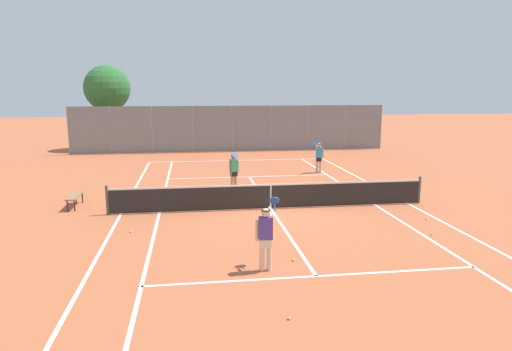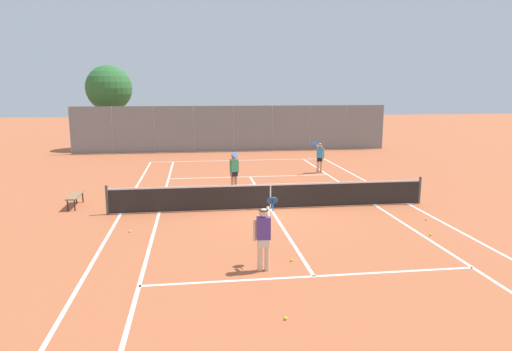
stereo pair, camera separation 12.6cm
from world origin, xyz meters
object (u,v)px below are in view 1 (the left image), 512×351
(player_far_left, at_px, (234,169))
(loose_tennis_ball_4, at_px, (130,232))
(player_far_right, at_px, (319,156))
(tree_behind_left, at_px, (107,90))
(loose_tennis_ball_2, at_px, (431,234))
(loose_tennis_ball_3, at_px, (293,260))
(player_near_side, at_px, (266,235))
(tennis_net, at_px, (271,195))
(loose_tennis_ball_0, at_px, (289,318))
(loose_tennis_ball_5, at_px, (426,219))
(courtside_bench, at_px, (75,196))
(loose_tennis_ball_1, at_px, (233,165))

(player_far_left, bearing_deg, loose_tennis_ball_4, -123.73)
(player_far_right, xyz_separation_m, tree_behind_left, (-12.87, 11.90, 3.45))
(player_far_left, bearing_deg, loose_tennis_ball_2, -53.27)
(player_far_right, height_order, loose_tennis_ball_4, player_far_right)
(loose_tennis_ball_4, bearing_deg, player_far_left, 56.27)
(loose_tennis_ball_3, bearing_deg, player_near_side, -149.04)
(tree_behind_left, bearing_deg, loose_tennis_ball_3, -70.36)
(tennis_net, relative_size, player_near_side, 6.76)
(player_far_right, relative_size, tree_behind_left, 0.29)
(player_near_side, relative_size, loose_tennis_ball_0, 26.88)
(loose_tennis_ball_5, bearing_deg, player_near_side, -149.91)
(loose_tennis_ball_0, xyz_separation_m, tree_behind_left, (-7.92, 27.33, 4.35))
(courtside_bench, bearing_deg, player_far_left, 18.66)
(player_far_right, distance_m, courtside_bench, 12.62)
(loose_tennis_ball_3, height_order, tree_behind_left, tree_behind_left)
(loose_tennis_ball_0, bearing_deg, player_near_side, 91.28)
(tennis_net, bearing_deg, loose_tennis_ball_1, 92.97)
(loose_tennis_ball_4, distance_m, loose_tennis_ball_5, 9.96)
(loose_tennis_ball_5, bearing_deg, courtside_bench, 164.08)
(loose_tennis_ball_3, distance_m, loose_tennis_ball_5, 6.25)
(player_far_right, xyz_separation_m, loose_tennis_ball_2, (0.52, -10.90, -0.89))
(loose_tennis_ball_4, bearing_deg, tree_behind_left, 101.02)
(tennis_net, xyz_separation_m, tree_behind_left, (-9.01, 18.95, 3.87))
(loose_tennis_ball_0, relative_size, loose_tennis_ball_1, 1.00)
(player_far_left, xyz_separation_m, courtside_bench, (-6.32, -2.13, -0.52))
(loose_tennis_ball_1, height_order, loose_tennis_ball_5, same)
(player_far_right, bearing_deg, loose_tennis_ball_3, -108.64)
(player_far_left, height_order, loose_tennis_ball_3, player_far_left)
(player_far_left, xyz_separation_m, player_far_right, (4.92, 3.61, 0.00))
(loose_tennis_ball_0, xyz_separation_m, courtside_bench, (-6.28, 9.68, 0.38))
(tennis_net, xyz_separation_m, loose_tennis_ball_4, (-4.88, -2.27, -0.48))
(courtside_bench, bearing_deg, loose_tennis_ball_2, -23.70)
(tennis_net, relative_size, loose_tennis_ball_3, 181.82)
(loose_tennis_ball_0, bearing_deg, loose_tennis_ball_5, 44.79)
(loose_tennis_ball_5, bearing_deg, loose_tennis_ball_4, -179.82)
(loose_tennis_ball_2, bearing_deg, tennis_net, 138.68)
(player_near_side, bearing_deg, tennis_net, 78.88)
(loose_tennis_ball_3, xyz_separation_m, courtside_bench, (-7.05, 6.67, 0.38))
(tree_behind_left, bearing_deg, player_far_right, -42.77)
(player_far_right, xyz_separation_m, loose_tennis_ball_1, (-4.37, 2.90, -0.89))
(player_far_right, relative_size, loose_tennis_ball_0, 26.88)
(loose_tennis_ball_2, xyz_separation_m, loose_tennis_ball_5, (0.70, 1.61, 0.00))
(player_far_right, distance_m, loose_tennis_ball_2, 10.95)
(player_far_left, relative_size, loose_tennis_ball_4, 26.88)
(loose_tennis_ball_0, height_order, loose_tennis_ball_1, same)
(loose_tennis_ball_4, xyz_separation_m, loose_tennis_ball_5, (9.96, 0.03, 0.00))
(loose_tennis_ball_1, distance_m, courtside_bench, 11.04)
(courtside_bench, distance_m, tree_behind_left, 18.16)
(player_near_side, distance_m, player_far_right, 13.84)
(tennis_net, height_order, tree_behind_left, tree_behind_left)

